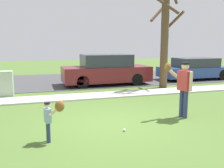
{
  "coord_description": "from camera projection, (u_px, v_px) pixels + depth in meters",
  "views": [
    {
      "loc": [
        -2.06,
        -6.52,
        2.23
      ],
      "look_at": [
        0.18,
        0.67,
        1.0
      ],
      "focal_mm": 39.95,
      "sensor_mm": 36.0,
      "label": 1
    }
  ],
  "objects": [
    {
      "name": "utility_cabinet",
      "position": [
        5.0,
        84.0,
        10.4
      ],
      "size": [
        0.62,
        0.55,
        1.1
      ],
      "primitive_type": "cube",
      "color": "#9EB293",
      "rests_on": "ground"
    },
    {
      "name": "ground_plane",
      "position": [
        88.0,
        97.0,
        10.4
      ],
      "size": [
        48.0,
        48.0,
        0.0
      ],
      "primitive_type": "plane",
      "color": "#4C6B2D"
    },
    {
      "name": "sidewalk_strip",
      "position": [
        87.0,
        96.0,
        10.49
      ],
      "size": [
        36.0,
        1.2,
        0.06
      ],
      "primitive_type": "cube",
      "color": "beige",
      "rests_on": "ground"
    },
    {
      "name": "person_adult",
      "position": [
        183.0,
        83.0,
        7.42
      ],
      "size": [
        0.75,
        0.59,
        1.68
      ],
      "rotation": [
        0.0,
        0.0,
        -2.96
      ],
      "color": "navy",
      "rests_on": "ground"
    },
    {
      "name": "parked_suv_maroon",
      "position": [
        106.0,
        70.0,
        13.55
      ],
      "size": [
        4.7,
        1.9,
        1.63
      ],
      "rotation": [
        0.0,
        0.0,
        3.14
      ],
      "color": "maroon",
      "rests_on": "road_surface"
    },
    {
      "name": "road_surface",
      "position": [
        71.0,
        80.0,
        15.2
      ],
      "size": [
        36.0,
        6.8,
        0.02
      ],
      "primitive_type": "cube",
      "color": "#424244",
      "rests_on": "ground"
    },
    {
      "name": "baseball",
      "position": [
        124.0,
        130.0,
        6.37
      ],
      "size": [
        0.07,
        0.07,
        0.07
      ],
      "primitive_type": "sphere",
      "color": "white",
      "rests_on": "ground"
    },
    {
      "name": "street_tree_near",
      "position": [
        165.0,
        34.0,
        12.28
      ],
      "size": [
        1.85,
        1.88,
        5.05
      ],
      "color": "brown",
      "rests_on": "ground"
    },
    {
      "name": "parked_wagon_blue",
      "position": [
        195.0,
        69.0,
        15.49
      ],
      "size": [
        4.5,
        1.8,
        1.33
      ],
      "rotation": [
        0.0,
        0.0,
        3.14
      ],
      "color": "#2D478C",
      "rests_on": "road_surface"
    },
    {
      "name": "person_child",
      "position": [
        52.0,
        114.0,
        5.6
      ],
      "size": [
        0.47,
        0.34,
        0.97
      ],
      "rotation": [
        0.0,
        0.0,
        0.18
      ],
      "color": "navy",
      "rests_on": "ground"
    }
  ]
}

